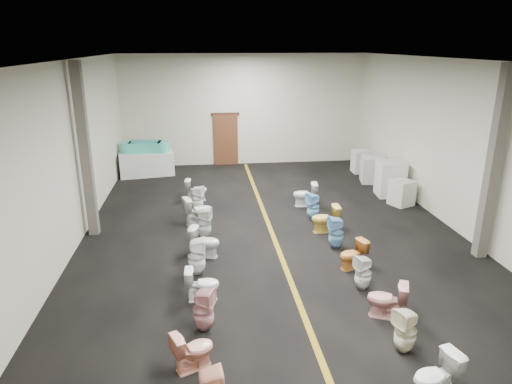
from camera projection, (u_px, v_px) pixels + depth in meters
floor at (275, 240)px, 11.89m from camera, size 16.00×16.00×0.00m
ceiling at (277, 60)px, 10.49m from camera, size 16.00×16.00×0.00m
wall_back at (245, 110)px, 18.74m from camera, size 10.00×0.00×10.00m
wall_left at (64, 162)px, 10.62m from camera, size 0.00×16.00×16.00m
wall_right at (467, 150)px, 11.76m from camera, size 0.00×16.00×16.00m
aisle_stripe at (275, 240)px, 11.89m from camera, size 0.12×15.60×0.01m
back_door at (226, 140)px, 18.96m from camera, size 1.00×0.10×2.10m
door_frame at (225, 114)px, 18.64m from camera, size 1.15×0.08×0.10m
column_left at (85, 152)px, 11.59m from camera, size 0.25×0.25×4.50m
column_right at (493, 165)px, 10.31m from camera, size 0.25×0.25×4.50m
display_table at (147, 163)px, 17.62m from camera, size 2.16×1.33×0.90m
bathtub at (145, 148)px, 17.43m from camera, size 1.86×0.74×0.55m
appliance_crate_a at (402, 193)px, 14.34m from camera, size 0.81×0.81×0.80m
appliance_crate_b at (390, 179)px, 15.18m from camera, size 0.92×0.92×1.16m
appliance_crate_c at (373, 170)px, 16.71m from camera, size 0.98×0.98×0.94m
appliance_crate_d at (361, 161)px, 17.95m from camera, size 0.62×0.62×0.88m
toilet_left_2 at (193, 350)px, 7.10m from camera, size 0.76×0.62×0.67m
toilet_left_3 at (204, 310)px, 8.03m from camera, size 0.49×0.48×0.82m
toilet_left_4 at (202, 284)px, 9.01m from camera, size 0.69×0.41×0.68m
toilet_left_5 at (197, 256)px, 10.00m from camera, size 0.40×0.39×0.85m
toilet_left_6 at (205, 242)px, 10.86m from camera, size 0.81×0.62×0.74m
toilet_left_7 at (204, 223)px, 11.87m from camera, size 0.47×0.46×0.83m
toilet_left_8 at (198, 211)px, 12.79m from camera, size 0.90×0.69×0.82m
toilet_left_9 at (197, 198)px, 13.84m from camera, size 0.46×0.45×0.78m
toilet_left_10 at (196, 190)px, 14.77m from camera, size 0.73×0.47×0.71m
toilet_right_1 at (436, 377)px, 6.48m from camera, size 0.79×0.58×0.72m
toilet_right_2 at (405, 331)px, 7.46m from camera, size 0.47×0.47×0.80m
toilet_right_3 at (387, 300)px, 8.43m from camera, size 0.82×0.65×0.73m
toilet_right_4 at (363, 273)px, 9.39m from camera, size 0.42×0.41×0.75m
toilet_right_5 at (353, 255)px, 10.29m from camera, size 0.74×0.56×0.66m
toilet_right_6 at (336, 233)px, 11.28m from camera, size 0.40×0.39×0.83m
toilet_right_7 at (325, 219)px, 12.27m from camera, size 0.75×0.44×0.76m
toilet_right_8 at (313, 206)px, 13.13m from camera, size 0.47×0.47×0.80m
toilet_right_9 at (305, 194)px, 14.24m from camera, size 0.78×0.50×0.76m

